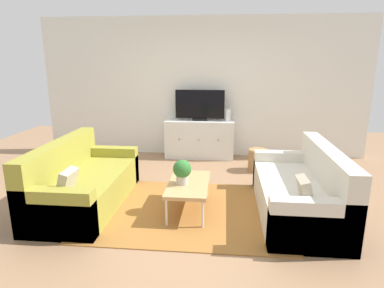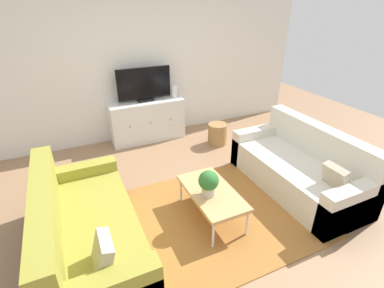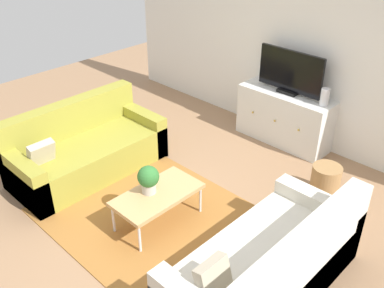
{
  "view_description": "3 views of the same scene",
  "coord_description": "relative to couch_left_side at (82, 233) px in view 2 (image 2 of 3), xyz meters",
  "views": [
    {
      "loc": [
        0.44,
        -4.01,
        1.89
      ],
      "look_at": [
        0.0,
        0.38,
        0.75
      ],
      "focal_mm": 30.72,
      "sensor_mm": 36.0,
      "label": 1
    },
    {
      "loc": [
        -1.33,
        -2.5,
        2.38
      ],
      "look_at": [
        0.0,
        0.38,
        0.75
      ],
      "focal_mm": 26.7,
      "sensor_mm": 36.0,
      "label": 2
    },
    {
      "loc": [
        2.82,
        -2.52,
        3.13
      ],
      "look_at": [
        0.0,
        0.38,
        0.75
      ],
      "focal_mm": 40.64,
      "sensor_mm": 36.0,
      "label": 3
    }
  ],
  "objects": [
    {
      "name": "couch_right_side",
      "position": [
        2.88,
        0.0,
        0.0
      ],
      "size": [
        0.89,
        1.9,
        0.86
      ],
      "color": "beige",
      "rests_on": "ground_plane"
    },
    {
      "name": "wicker_basket",
      "position": [
        2.48,
        1.65,
        -0.09
      ],
      "size": [
        0.34,
        0.34,
        0.38
      ],
      "primitive_type": "cylinder",
      "color": "#9E7547",
      "rests_on": "ground_plane"
    },
    {
      "name": "tv_console",
      "position": [
        1.4,
        2.37,
        0.09
      ],
      "size": [
        1.33,
        0.47,
        0.74
      ],
      "color": "silver",
      "rests_on": "ground_plane"
    },
    {
      "name": "flat_screen_tv",
      "position": [
        1.4,
        2.39,
        0.75
      ],
      "size": [
        0.95,
        0.16,
        0.59
      ],
      "color": "black",
      "rests_on": "tv_console"
    },
    {
      "name": "glass_vase",
      "position": [
        1.95,
        2.37,
        0.57
      ],
      "size": [
        0.11,
        0.11,
        0.23
      ],
      "primitive_type": "cylinder",
      "color": "silver",
      "rests_on": "tv_console"
    },
    {
      "name": "couch_left_side",
      "position": [
        0.0,
        0.0,
        0.0
      ],
      "size": [
        0.89,
        1.9,
        0.86
      ],
      "color": "olive",
      "rests_on": "ground_plane"
    },
    {
      "name": "coffee_table",
      "position": [
        1.45,
        -0.04,
        0.07
      ],
      "size": [
        0.5,
        0.95,
        0.39
      ],
      "color": "tan",
      "rests_on": "ground_plane"
    },
    {
      "name": "area_rug",
      "position": [
        1.44,
        -0.05,
        -0.28
      ],
      "size": [
        2.5,
        1.9,
        0.01
      ],
      "primitive_type": "cube",
      "color": "#9E662D",
      "rests_on": "ground_plane"
    },
    {
      "name": "ground_plane",
      "position": [
        1.44,
        0.1,
        -0.29
      ],
      "size": [
        10.0,
        10.0,
        0.0
      ],
      "primitive_type": "plane",
      "color": "#997251"
    },
    {
      "name": "potted_plant",
      "position": [
        1.38,
        -0.09,
        0.27
      ],
      "size": [
        0.23,
        0.23,
        0.31
      ],
      "color": "#B7B2A8",
      "rests_on": "coffee_table"
    },
    {
      "name": "wall_back",
      "position": [
        1.44,
        2.65,
        1.06
      ],
      "size": [
        6.4,
        0.12,
        2.7
      ],
      "primitive_type": "cube",
      "color": "silver",
      "rests_on": "ground_plane"
    }
  ]
}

